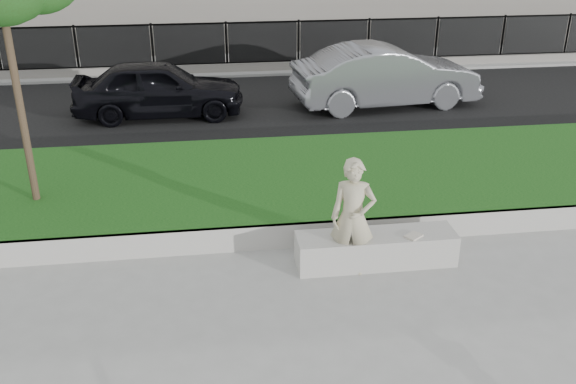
{
  "coord_description": "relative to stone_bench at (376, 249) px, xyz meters",
  "views": [
    {
      "loc": [
        -1.42,
        -7.53,
        4.86
      ],
      "look_at": [
        -0.22,
        1.2,
        0.86
      ],
      "focal_mm": 40.0,
      "sensor_mm": 36.0,
      "label": 1
    }
  ],
  "objects": [
    {
      "name": "grass_kerb",
      "position": [
        -0.97,
        0.64,
        -0.04
      ],
      "size": [
        34.0,
        0.08,
        0.4
      ],
      "primitive_type": "cube",
      "color": "#A8A69D",
      "rests_on": "ground"
    },
    {
      "name": "book",
      "position": [
        0.5,
        -0.14,
        0.25
      ],
      "size": [
        0.3,
        0.28,
        0.03
      ],
      "primitive_type": "cube",
      "rotation": [
        0.0,
        0.0,
        0.62
      ],
      "color": "beige",
      "rests_on": "stone_bench"
    },
    {
      "name": "stone_bench",
      "position": [
        0.0,
        0.0,
        0.0
      ],
      "size": [
        2.33,
        0.58,
        0.48
      ],
      "primitive_type": "cube",
      "color": "#A8A69D",
      "rests_on": "ground"
    },
    {
      "name": "car_dark",
      "position": [
        -3.43,
        7.56,
        0.5
      ],
      "size": [
        4.08,
        1.65,
        1.39
      ],
      "primitive_type": "imported",
      "rotation": [
        0.0,
        0.0,
        1.57
      ],
      "color": "black",
      "rests_on": "street"
    },
    {
      "name": "car_silver",
      "position": [
        2.28,
        7.67,
        0.58
      ],
      "size": [
        4.86,
        2.14,
        1.55
      ],
      "primitive_type": "imported",
      "rotation": [
        0.0,
        0.0,
        1.68
      ],
      "color": "gray",
      "rests_on": "street"
    },
    {
      "name": "man",
      "position": [
        -0.4,
        -0.15,
        0.62
      ],
      "size": [
        0.71,
        0.56,
        1.71
      ],
      "primitive_type": "imported",
      "rotation": [
        0.0,
        0.0,
        -0.27
      ],
      "color": "#BCB391",
      "rests_on": "ground"
    },
    {
      "name": "ground",
      "position": [
        -0.97,
        -0.4,
        -0.24
      ],
      "size": [
        90.0,
        90.0,
        0.0
      ],
      "primitive_type": "plane",
      "color": "gray",
      "rests_on": "ground"
    },
    {
      "name": "grass_bank",
      "position": [
        -0.97,
        2.6,
        -0.04
      ],
      "size": [
        34.0,
        4.0,
        0.4
      ],
      "primitive_type": "cube",
      "color": "#0D340D",
      "rests_on": "ground"
    },
    {
      "name": "iron_fence",
      "position": [
        -0.97,
        11.6,
        0.3
      ],
      "size": [
        32.0,
        0.3,
        1.5
      ],
      "color": "slate",
      "rests_on": "far_pavement"
    },
    {
      "name": "far_pavement",
      "position": [
        -0.97,
        12.6,
        -0.18
      ],
      "size": [
        34.0,
        3.0,
        0.12
      ],
      "primitive_type": "cube",
      "color": "gray",
      "rests_on": "ground"
    },
    {
      "name": "street",
      "position": [
        -0.97,
        8.1,
        -0.22
      ],
      "size": [
        34.0,
        7.0,
        0.04
      ],
      "primitive_type": "cube",
      "color": "black",
      "rests_on": "ground"
    }
  ]
}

